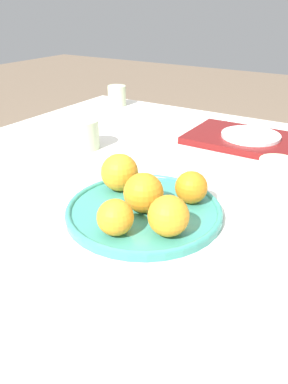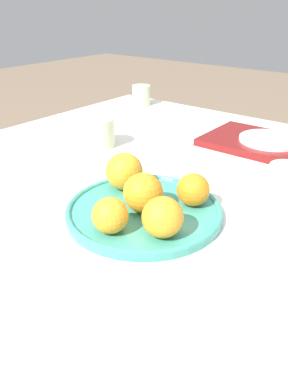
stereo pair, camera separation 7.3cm
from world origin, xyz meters
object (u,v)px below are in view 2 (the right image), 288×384
at_px(fruit_platter, 144,210).
at_px(orange_1, 143,193).
at_px(side_plate, 270,140).
at_px(cup_3, 287,180).
at_px(orange_2, 163,217).
at_px(serving_tray, 269,145).
at_px(cup_1, 141,95).
at_px(orange_0, 124,171).
at_px(cup_0, 99,132).
at_px(orange_3, 110,216).
at_px(orange_4, 193,190).

xyz_separation_m(fruit_platter, orange_1, (0.00, -0.01, 0.04)).
relative_size(side_plate, cup_3, 2.03).
distance_m(orange_1, cup_3, 0.33).
xyz_separation_m(side_plate, cup_3, (0.14, -0.25, 0.01)).
height_order(fruit_platter, orange_2, orange_2).
relative_size(serving_tray, cup_1, 4.64).
relative_size(orange_0, cup_3, 0.95).
bearing_deg(orange_0, cup_3, 38.59).
bearing_deg(cup_0, orange_3, -43.28).
distance_m(orange_1, orange_2, 0.09).
bearing_deg(orange_4, orange_1, -128.16).
height_order(orange_2, cup_1, orange_2).
relative_size(serving_tray, side_plate, 2.11).
height_order(orange_1, cup_0, orange_1).
bearing_deg(cup_3, orange_4, -122.55).
relative_size(orange_4, cup_0, 0.74).
bearing_deg(orange_4, cup_1, 135.67).
bearing_deg(serving_tray, orange_3, -94.11).
relative_size(orange_1, cup_1, 1.00).
bearing_deg(orange_2, orange_3, -149.01).
distance_m(orange_3, cup_1, 0.96).
bearing_deg(orange_3, orange_2, 30.99).
relative_size(orange_4, cup_1, 0.85).
distance_m(serving_tray, cup_1, 0.62).
relative_size(orange_3, cup_1, 0.84).
xyz_separation_m(orange_4, cup_1, (-0.62, 0.60, -0.01)).
bearing_deg(cup_1, orange_0, -53.88).
distance_m(orange_0, serving_tray, 0.50).
bearing_deg(orange_1, cup_1, 129.02).
bearing_deg(serving_tray, cup_1, 165.21).
distance_m(fruit_platter, serving_tray, 0.52).
height_order(orange_0, serving_tray, orange_0).
height_order(orange_3, serving_tray, orange_3).
relative_size(fruit_platter, side_plate, 1.81).
relative_size(orange_1, side_plate, 0.45).
distance_m(fruit_platter, orange_3, 0.11).
relative_size(serving_tray, cup_0, 4.08).
distance_m(orange_2, serving_tray, 0.58).
distance_m(orange_2, cup_0, 0.51).
bearing_deg(orange_1, side_plate, 84.96).
height_order(orange_4, side_plate, orange_4).
xyz_separation_m(orange_0, serving_tray, (0.14, 0.47, -0.04)).
height_order(fruit_platter, cup_0, cup_0).
bearing_deg(cup_0, orange_4, -20.52).
xyz_separation_m(orange_2, cup_1, (-0.64, 0.73, -0.01)).
distance_m(orange_4, cup_0, 0.44).
distance_m(orange_3, cup_0, 0.48).
relative_size(orange_1, serving_tray, 0.21).
bearing_deg(cup_3, orange_2, -108.18).
bearing_deg(orange_3, cup_3, 63.38).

